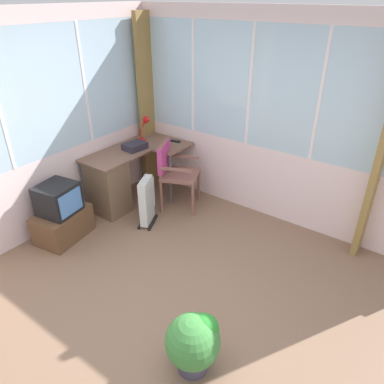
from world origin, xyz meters
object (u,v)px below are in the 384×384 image
object	(u,v)px
paper_tray	(135,146)
tv_on_stand	(61,215)
potted_plant	(194,341)
desk_lamp	(146,124)
tv_remote	(175,141)
desk	(112,182)
space_heater	(147,201)
wooden_armchair	(172,166)

from	to	relation	value
paper_tray	tv_on_stand	size ratio (longest dim) A/B	0.41
paper_tray	potted_plant	world-z (taller)	paper_tray
desk_lamp	potted_plant	bearing A→B (deg)	-131.60
tv_remote	desk_lamp	bearing A→B (deg)	100.60
desk	potted_plant	world-z (taller)	desk
desk_lamp	space_heater	xyz separation A→B (m)	(-0.77, -0.67, -0.68)
desk	tv_remote	size ratio (longest dim) A/B	9.44
tv_remote	tv_on_stand	distance (m)	1.89
tv_remote	paper_tray	world-z (taller)	paper_tray
desk	tv_on_stand	world-z (taller)	desk
desk	desk_lamp	distance (m)	0.99
paper_tray	potted_plant	distance (m)	2.93
paper_tray	tv_remote	bearing A→B (deg)	-27.21
wooden_armchair	tv_on_stand	bearing A→B (deg)	157.13
tv_remote	tv_on_stand	bearing A→B (deg)	156.33
tv_on_stand	desk	bearing A→B (deg)	-0.40
desk_lamp	wooden_armchair	distance (m)	0.79
desk_lamp	desk	bearing A→B (deg)	-176.11
tv_on_stand	space_heater	distance (m)	1.06
desk	tv_remote	distance (m)	1.09
tv_remote	space_heater	distance (m)	1.08
desk_lamp	tv_remote	size ratio (longest dim) A/B	2.40
wooden_armchair	tv_remote	bearing A→B (deg)	31.50
paper_tray	space_heater	size ratio (longest dim) A/B	0.47
paper_tray	potted_plant	size ratio (longest dim) A/B	0.56
tv_on_stand	space_heater	size ratio (longest dim) A/B	1.13
tv_remote	tv_on_stand	xyz separation A→B (m)	(-1.80, 0.35, -0.47)
desk_lamp	potted_plant	xyz separation A→B (m)	(-2.13, -2.40, -0.70)
space_heater	paper_tray	bearing A→B (deg)	54.40
desk_lamp	tv_on_stand	size ratio (longest dim) A/B	0.50
desk	desk_lamp	xyz separation A→B (m)	(0.80, 0.05, 0.58)
paper_tray	potted_plant	xyz separation A→B (m)	(-1.76, -2.29, -0.51)
desk	paper_tray	xyz separation A→B (m)	(0.42, -0.06, 0.40)
tv_on_stand	space_heater	bearing A→B (deg)	-35.63
desk	potted_plant	size ratio (longest dim) A/B	2.65
wooden_armchair	space_heater	bearing A→B (deg)	-177.34
desk	tv_remote	world-z (taller)	tv_remote
potted_plant	tv_on_stand	bearing A→B (deg)	77.84
desk_lamp	paper_tray	xyz separation A→B (m)	(-0.37, -0.12, -0.19)
paper_tray	wooden_armchair	distance (m)	0.59
tv_on_stand	paper_tray	bearing A→B (deg)	-3.11
paper_tray	tv_on_stand	bearing A→B (deg)	176.89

